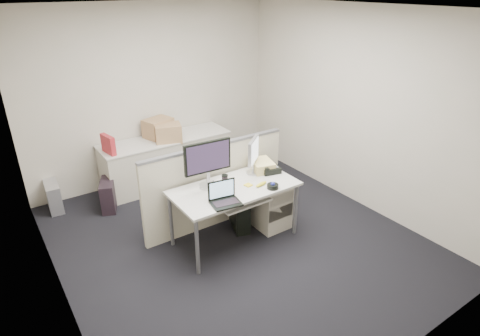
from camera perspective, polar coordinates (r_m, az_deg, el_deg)
floor at (r=5.12m, az=-0.72°, el=-10.01°), size 4.00×4.50×0.01m
ceiling at (r=4.20m, az=-0.94°, el=21.82°), size 4.00×4.50×0.01m
wall_back at (r=6.40m, az=-12.22°, el=10.12°), size 4.00×0.02×2.70m
wall_front at (r=3.07m, az=23.39°, el=-8.41°), size 4.00×0.02×2.70m
wall_left at (r=3.85m, az=-26.45°, el=-2.08°), size 0.02×4.50×2.70m
wall_right at (r=5.77m, az=16.13°, el=8.11°), size 0.02×4.50×2.70m
desk at (r=4.77m, az=-0.77°, el=-3.41°), size 1.50×0.75×0.73m
keyboard_tray at (r=4.66m, az=0.47°, el=-4.76°), size 0.62×0.32×0.02m
drawer_pedestal at (r=5.25m, az=3.97°, el=-4.84°), size 0.40×0.55×0.65m
cubicle_partition at (r=5.16m, az=-3.50°, el=-2.58°), size 2.00×0.06×1.10m
back_counter at (r=6.44m, az=-10.31°, el=1.02°), size 2.00×0.60×0.72m
monitor_main at (r=4.63m, az=-4.60°, el=0.49°), size 0.59×0.26×0.58m
monitor_small at (r=4.98m, az=1.90°, el=1.62°), size 0.41×0.38×0.46m
laptop at (r=4.33m, az=-2.04°, el=-3.78°), size 0.35×0.29×0.24m
trackball at (r=4.71m, az=4.67°, el=-2.62°), size 0.16×0.16×0.05m
desk_phone at (r=5.10m, az=4.35°, el=-0.23°), size 0.27×0.23×0.07m
paper_stack at (r=4.77m, az=-2.77°, el=-2.47°), size 0.25×0.31×0.01m
sticky_pad at (r=4.77m, az=1.18°, el=-2.44°), size 0.09×0.09×0.01m
travel_mug at (r=4.69m, az=-2.16°, el=-1.96°), size 0.08×0.08×0.15m
banana at (r=4.76m, az=3.04°, el=-2.30°), size 0.19×0.08×0.04m
cellphone at (r=4.81m, az=-3.58°, el=-2.18°), size 0.09×0.13×0.02m
manila_folders at (r=5.14m, az=3.10°, el=0.37°), size 0.33×0.38×0.12m
keyboard at (r=4.70m, az=0.69°, el=-4.16°), size 0.42×0.22×0.02m
pc_tower_desk at (r=5.23m, az=-0.12°, el=-6.28°), size 0.33×0.50×0.43m
pc_tower_spare_dark at (r=5.94m, az=-18.18°, el=-3.62°), size 0.34×0.49×0.42m
pc_tower_spare_silver at (r=6.20m, az=-24.99°, el=-3.70°), size 0.20×0.44×0.40m
cardboard_box_left at (r=6.34m, az=-11.53°, el=5.53°), size 0.48×0.41×0.31m
cardboard_box_right at (r=6.15m, az=-10.19°, el=4.89°), size 0.46×0.40×0.28m
red_binder at (r=5.89m, az=-18.22°, el=3.11°), size 0.12×0.31×0.28m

